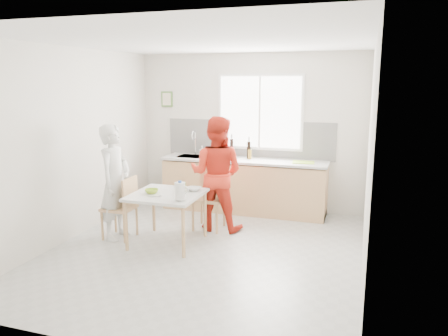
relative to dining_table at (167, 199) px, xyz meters
The scene contains 21 objects.
ground 0.89m from the dining_table, 13.42° to the right, with size 4.50×4.50×0.00m, color #B7B7B2.
room_shell 1.18m from the dining_table, 13.42° to the right, with size 4.50×4.50×4.50m.
window 2.47m from the dining_table, 69.03° to the left, with size 1.50×0.06×1.30m.
backsplash 2.26m from the dining_table, 74.06° to the left, with size 3.00×0.02×0.65m, color white.
picture_frame 2.62m from the dining_table, 114.47° to the left, with size 0.22×0.03×0.28m.
kitchen_counter 1.92m from the dining_table, 71.77° to the left, with size 2.84×0.64×1.37m.
dining_table is the anchor object (origin of this frame).
chair_left 0.70m from the dining_table, behind, with size 0.42×0.42×0.90m.
chair_far 0.90m from the dining_table, 67.73° to the left, with size 0.45×0.45×0.95m.
person_white 0.81m from the dining_table, behind, with size 0.60×0.39×1.64m, color silver.
person_red 0.94m from the dining_table, 60.53° to the left, with size 0.84×0.65×1.72m, color red.
bowl_green 0.23m from the dining_table, 165.18° to the right, with size 0.18×0.18×0.06m, color #9BC42D.
bowl_white 0.40m from the dining_table, 40.59° to the left, with size 0.20×0.20×0.05m, color silver.
milk_jug 0.47m from the dining_table, 40.08° to the right, with size 0.19×0.14×0.24m.
green_box 0.32m from the dining_table, 71.13° to the left, with size 0.10×0.10×0.09m, color #80C62D.
spoon 0.25m from the dining_table, 109.20° to the right, with size 0.01×0.01×0.16m, color #A5A5AA.
cutting_board 2.42m from the dining_table, 47.91° to the left, with size 0.35×0.25×0.01m, color #A6D731.
wine_bottle_a 2.04m from the dining_table, 80.43° to the left, with size 0.07×0.07×0.32m, color black.
wine_bottle_b 2.05m from the dining_table, 70.69° to the left, with size 0.07×0.07×0.30m, color black.
jar_amber 1.99m from the dining_table, 69.37° to the left, with size 0.06×0.06×0.16m, color olive.
soap_bottle 1.94m from the dining_table, 95.88° to the left, with size 0.08×0.08×0.18m, color #999999.
Camera 1 is at (1.94, -5.12, 2.23)m, focal length 35.00 mm.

